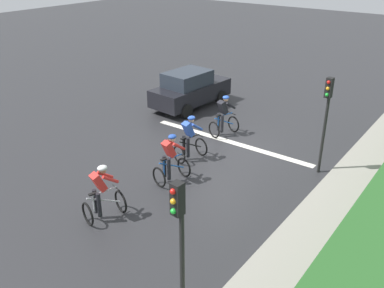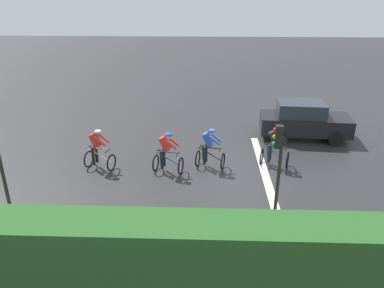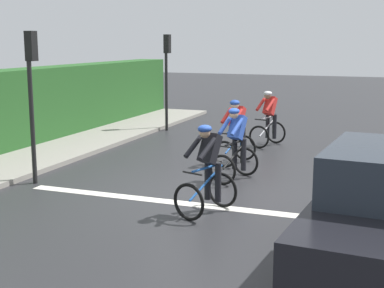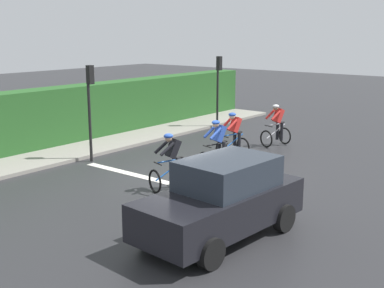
% 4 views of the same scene
% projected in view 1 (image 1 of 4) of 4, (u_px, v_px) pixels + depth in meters
% --- Properties ---
extents(ground_plane, '(80.00, 80.00, 0.00)m').
position_uv_depth(ground_plane, '(218.00, 149.00, 16.01)').
color(ground_plane, '#28282B').
extents(sidewalk_kerb, '(2.80, 20.16, 0.12)m').
position_uv_depth(sidewalk_kerb, '(345.00, 225.00, 11.55)').
color(sidewalk_kerb, gray).
rests_on(sidewalk_kerb, ground).
extents(stone_wall_low, '(0.44, 20.16, 0.61)m').
position_uv_depth(stone_wall_low, '(381.00, 230.00, 10.96)').
color(stone_wall_low, tan).
rests_on(stone_wall_low, ground).
extents(road_marking_stop_line, '(7.00, 0.30, 0.01)m').
position_uv_depth(road_marking_stop_line, '(230.00, 142.00, 16.62)').
color(road_marking_stop_line, silver).
rests_on(road_marking_stop_line, ground).
extents(cyclist_lead, '(0.95, 1.23, 1.66)m').
position_uv_depth(cyclist_lead, '(102.00, 194.00, 11.61)').
color(cyclist_lead, black).
rests_on(cyclist_lead, ground).
extents(cyclist_second, '(0.91, 1.21, 1.66)m').
position_uv_depth(cyclist_second, '(171.00, 160.00, 13.46)').
color(cyclist_second, black).
rests_on(cyclist_second, ground).
extents(cyclist_mid, '(0.92, 1.21, 1.66)m').
position_uv_depth(cyclist_mid, '(190.00, 139.00, 14.90)').
color(cyclist_mid, black).
rests_on(cyclist_mid, ground).
extents(cyclist_fourth, '(0.97, 1.23, 1.66)m').
position_uv_depth(cyclist_fourth, '(224.00, 117.00, 16.88)').
color(cyclist_fourth, black).
rests_on(cyclist_fourth, ground).
extents(car_black, '(2.12, 4.22, 1.76)m').
position_uv_depth(car_black, '(190.00, 89.00, 19.88)').
color(car_black, black).
rests_on(car_black, ground).
extents(traffic_light_near_crossing, '(0.21, 0.31, 3.34)m').
position_uv_depth(traffic_light_near_crossing, '(326.00, 111.00, 13.41)').
color(traffic_light_near_crossing, black).
rests_on(traffic_light_near_crossing, ground).
extents(traffic_light_far_junction, '(0.21, 0.31, 3.34)m').
position_uv_depth(traffic_light_far_junction, '(180.00, 235.00, 7.68)').
color(traffic_light_far_junction, black).
rests_on(traffic_light_far_junction, ground).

